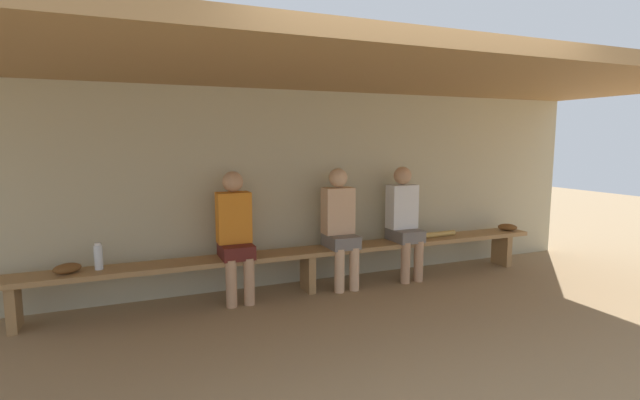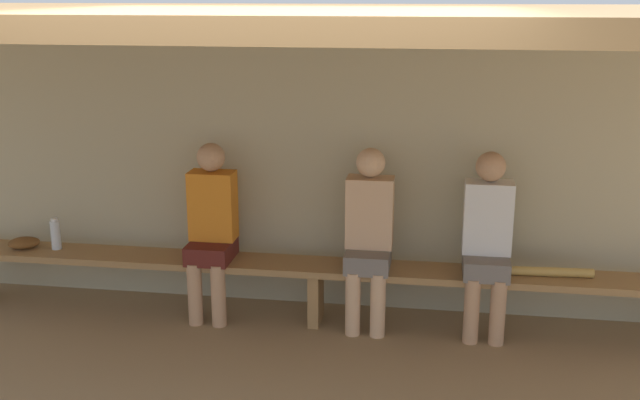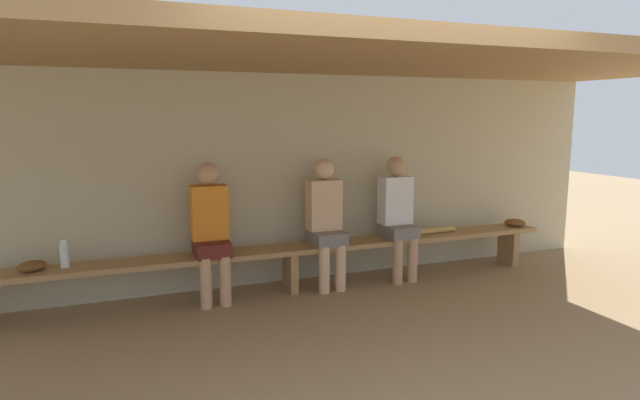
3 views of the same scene
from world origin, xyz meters
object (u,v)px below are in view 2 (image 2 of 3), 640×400
object	(u,v)px
water_bottle_orange	(56,234)
player_in_white	(487,237)
bench	(316,273)
player_near_post	(211,224)
baseball_bat	(533,271)
player_middle	(369,232)
baseball_glove_worn	(24,243)

from	to	relation	value
water_bottle_orange	player_in_white	bearing A→B (deg)	-0.44
bench	player_near_post	size ratio (longest dim) A/B	4.49
player_near_post	baseball_bat	world-z (taller)	player_near_post
player_in_white	water_bottle_orange	xyz separation A→B (m)	(-3.29, 0.03, -0.15)
player_middle	player_in_white	size ratio (longest dim) A/B	1.00
player_near_post	baseball_glove_worn	world-z (taller)	player_near_post
bench	player_in_white	distance (m)	1.28
player_near_post	baseball_bat	distance (m)	2.37
player_in_white	baseball_glove_worn	size ratio (longest dim) A/B	5.56
bench	water_bottle_orange	bearing A→B (deg)	179.21
bench	player_middle	size ratio (longest dim) A/B	4.49
player_middle	water_bottle_orange	world-z (taller)	player_middle
bench	baseball_bat	bearing A→B (deg)	-0.00
player_in_white	baseball_bat	world-z (taller)	player_in_white
bench	player_middle	world-z (taller)	player_middle
player_middle	water_bottle_orange	xyz separation A→B (m)	(-2.45, 0.03, -0.15)
player_middle	player_near_post	world-z (taller)	same
baseball_glove_worn	bench	bearing A→B (deg)	154.82
player_middle	player_near_post	size ratio (longest dim) A/B	1.00
baseball_glove_worn	water_bottle_orange	bearing A→B (deg)	161.29
player_in_white	baseball_glove_worn	bearing A→B (deg)	-179.94
baseball_bat	player_middle	bearing A→B (deg)	176.79
player_middle	baseball_bat	bearing A→B (deg)	-0.15
bench	water_bottle_orange	xyz separation A→B (m)	(-2.06, 0.03, 0.19)
water_bottle_orange	baseball_glove_worn	distance (m)	0.27
player_in_white	baseball_bat	bearing A→B (deg)	-0.53
baseball_glove_worn	baseball_bat	distance (m)	3.88
player_in_white	player_near_post	world-z (taller)	same
player_middle	water_bottle_orange	size ratio (longest dim) A/B	5.31
baseball_glove_worn	player_middle	bearing A→B (deg)	154.89
bench	player_near_post	world-z (taller)	player_near_post
baseball_bat	player_in_white	bearing A→B (deg)	176.42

